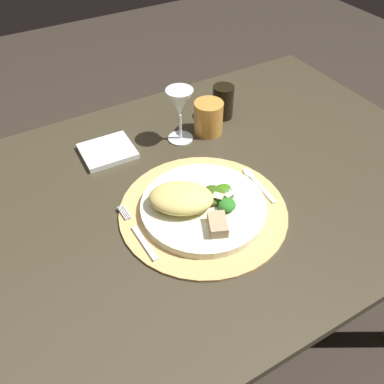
# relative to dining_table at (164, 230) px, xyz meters

# --- Properties ---
(ground_plane) EXTENTS (6.00, 6.00, 0.00)m
(ground_plane) POSITION_rel_dining_table_xyz_m (0.00, 0.00, -0.62)
(ground_plane) COLOR #302820
(dining_table) EXTENTS (1.50, 0.87, 0.72)m
(dining_table) POSITION_rel_dining_table_xyz_m (0.00, 0.00, 0.00)
(dining_table) COLOR #3B3424
(dining_table) RESTS_ON ground
(placemat) EXTENTS (0.38, 0.38, 0.01)m
(placemat) POSITION_rel_dining_table_xyz_m (0.06, -0.08, 0.11)
(placemat) COLOR tan
(placemat) RESTS_ON dining_table
(dinner_plate) EXTENTS (0.28, 0.28, 0.02)m
(dinner_plate) POSITION_rel_dining_table_xyz_m (0.06, -0.08, 0.12)
(dinner_plate) COLOR #EAEAC8
(dinner_plate) RESTS_ON placemat
(pasta_serving) EXTENTS (0.17, 0.16, 0.05)m
(pasta_serving) POSITION_rel_dining_table_xyz_m (0.02, -0.06, 0.15)
(pasta_serving) COLOR #E7CD6D
(pasta_serving) RESTS_ON dinner_plate
(salad_greens) EXTENTS (0.08, 0.10, 0.02)m
(salad_greens) POSITION_rel_dining_table_xyz_m (0.10, -0.08, 0.14)
(salad_greens) COLOR #2A7623
(salad_greens) RESTS_ON dinner_plate
(bread_piece) EXTENTS (0.06, 0.07, 0.02)m
(bread_piece) POSITION_rel_dining_table_xyz_m (0.05, -0.15, 0.14)
(bread_piece) COLOR tan
(bread_piece) RESTS_ON dinner_plate
(fork) EXTENTS (0.02, 0.17, 0.00)m
(fork) POSITION_rel_dining_table_xyz_m (-0.09, -0.08, 0.11)
(fork) COLOR silver
(fork) RESTS_ON placemat
(spoon) EXTENTS (0.03, 0.13, 0.01)m
(spoon) POSITION_rel_dining_table_xyz_m (0.22, -0.06, 0.11)
(spoon) COLOR silver
(spoon) RESTS_ON placemat
(napkin) EXTENTS (0.14, 0.12, 0.01)m
(napkin) POSITION_rel_dining_table_xyz_m (-0.04, 0.23, 0.11)
(napkin) COLOR white
(napkin) RESTS_ON dining_table
(wine_glass) EXTENTS (0.07, 0.07, 0.15)m
(wine_glass) POSITION_rel_dining_table_xyz_m (0.15, 0.19, 0.21)
(wine_glass) COLOR silver
(wine_glass) RESTS_ON dining_table
(amber_tumbler) EXTENTS (0.08, 0.08, 0.09)m
(amber_tumbler) POSITION_rel_dining_table_xyz_m (0.24, 0.18, 0.15)
(amber_tumbler) COLOR #CE8A3A
(amber_tumbler) RESTS_ON dining_table
(dark_tumbler) EXTENTS (0.06, 0.06, 0.10)m
(dark_tumbler) POSITION_rel_dining_table_xyz_m (0.31, 0.23, 0.15)
(dark_tumbler) COLOR black
(dark_tumbler) RESTS_ON dining_table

